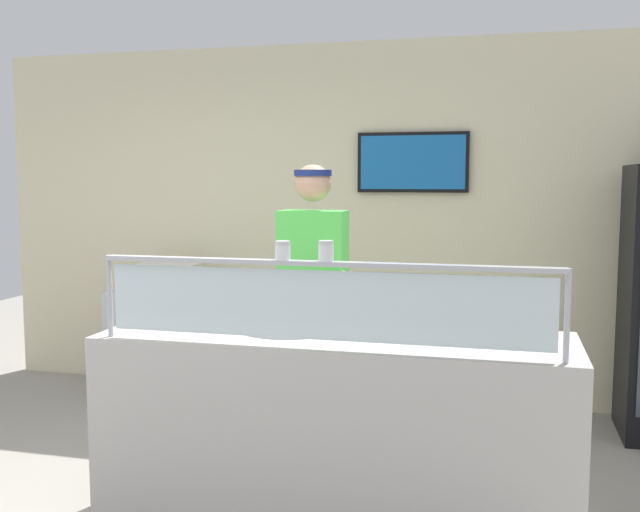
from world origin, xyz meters
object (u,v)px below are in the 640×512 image
Objects in this scene: worker_figure at (313,296)px; pizza_server at (278,321)px; pepper_flake_shaker at (326,252)px; parmesan_shaker at (283,252)px; pizza_tray at (289,325)px; pizza_box_stack at (162,277)px.

pizza_server is at bearing -90.39° from worker_figure.
pepper_flake_shaker is at bearing -46.60° from pizza_server.
pepper_flake_shaker reaches higher than parmesan_shaker.
pizza_tray is 2.19m from pizza_box_stack.
worker_figure is at bearing 90.38° from pizza_server.
pizza_box_stack is (-1.44, 1.63, -0.05)m from pizza_server.
pepper_flake_shaker is 1.12m from worker_figure.
parmesan_shaker is at bearing -76.88° from pizza_tray.
pizza_tray is 6.08× the size of parmesan_shaker.
worker_figure reaches higher than pizza_tray.
pepper_flake_shaker reaches higher than pizza_server.
parmesan_shaker reaches higher than pizza_tray.
worker_figure is (-0.13, 1.01, -0.36)m from parmesan_shaker.
parmesan_shaker reaches higher than pizza_box_stack.
parmesan_shaker is at bearing -68.39° from pizza_server.
pizza_server is 2.18m from pizza_box_stack.
parmesan_shaker is 1.08m from worker_figure.
pizza_tray is 0.29× the size of worker_figure.
pizza_server is at bearing 132.64° from pepper_flake_shaker.
pizza_server is 0.16× the size of worker_figure.
worker_figure is 1.74m from pizza_box_stack.
pizza_box_stack is (-1.57, 1.99, -0.42)m from parmesan_shaker.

